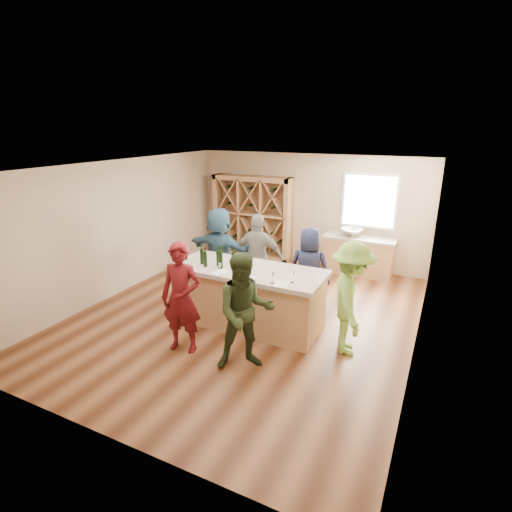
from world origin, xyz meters
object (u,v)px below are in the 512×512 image
at_px(wine_bottle_d, 221,259).
at_px(wine_bottle_f, 242,266).
at_px(person_near_right, 245,312).
at_px(wine_bottle_c, 218,258).
at_px(wine_rack, 252,217).
at_px(person_near_left, 181,298).
at_px(wine_bottle_b, 205,259).
at_px(person_far_mid, 258,257).
at_px(tasting_counter_base, 248,299).
at_px(wine_bottle_e, 234,261).
at_px(sink, 352,232).
at_px(person_far_right, 309,269).
at_px(person_far_left, 220,251).
at_px(wine_bottle_a, 202,257).
at_px(person_server, 351,299).

xyz_separation_m(wine_bottle_d, wine_bottle_f, (0.48, -0.10, -0.02)).
relative_size(person_near_right, wine_bottle_f, 5.94).
bearing_deg(wine_bottle_c, wine_rack, 107.33).
bearing_deg(wine_bottle_d, person_near_left, -96.63).
bearing_deg(wine_bottle_b, person_far_mid, 73.94).
xyz_separation_m(wine_rack, wine_bottle_d, (1.25, -3.76, 0.15)).
xyz_separation_m(tasting_counter_base, wine_bottle_e, (-0.23, -0.10, 0.72)).
height_order(wine_bottle_b, wine_bottle_e, wine_bottle_e).
distance_m(sink, wine_bottle_e, 3.81).
distance_m(person_far_right, person_far_left, 1.99).
bearing_deg(wine_bottle_f, sink, 75.71).
bearing_deg(wine_bottle_a, wine_bottle_e, 4.06).
distance_m(person_far_mid, person_far_right, 1.10).
bearing_deg(person_server, wine_bottle_a, 73.20).
bearing_deg(person_server, wine_bottle_e, 72.20).
xyz_separation_m(wine_bottle_c, person_far_right, (1.30, 1.19, -0.40)).
bearing_deg(person_far_mid, tasting_counter_base, 98.43).
distance_m(wine_bottle_d, person_far_right, 1.81).
distance_m(wine_bottle_e, person_near_right, 1.39).
bearing_deg(person_far_left, tasting_counter_base, 143.23).
distance_m(wine_bottle_e, person_near_left, 1.20).
relative_size(person_near_left, person_far_left, 0.97).
height_order(wine_rack, wine_bottle_c, wine_rack).
height_order(wine_bottle_e, person_server, person_server).
xyz_separation_m(wine_rack, person_near_right, (2.25, -4.76, -0.21)).
bearing_deg(wine_bottle_c, person_near_right, -44.76).
height_order(sink, person_server, person_server).
bearing_deg(wine_bottle_e, wine_rack, 111.62).
height_order(wine_bottle_a, person_near_left, person_near_left).
height_order(person_server, person_far_right, person_server).
height_order(person_near_left, person_far_mid, person_far_mid).
xyz_separation_m(wine_bottle_b, person_server, (2.57, 0.13, -0.31)).
relative_size(wine_rack, person_far_right, 1.33).
height_order(wine_rack, wine_bottle_b, wine_rack).
xyz_separation_m(person_server, wine_bottle_f, (-1.80, -0.19, 0.32)).
distance_m(wine_bottle_d, wine_bottle_f, 0.49).
height_order(person_near_left, wine_bottle_f, person_near_left).
xyz_separation_m(tasting_counter_base, wine_bottle_b, (-0.72, -0.24, 0.72)).
xyz_separation_m(wine_bottle_a, wine_bottle_e, (0.63, 0.04, 0.00)).
bearing_deg(person_far_left, wine_bottle_c, 124.72).
relative_size(wine_bottle_c, person_server, 0.15).
bearing_deg(person_far_mid, wine_bottle_c, 72.10).
bearing_deg(wine_bottle_b, person_near_right, -36.62).
height_order(wine_bottle_a, person_far_right, person_far_right).
bearing_deg(wine_bottle_e, wine_bottle_f, -35.46).
bearing_deg(wine_bottle_e, person_far_left, 129.96).
relative_size(wine_rack, tasting_counter_base, 0.85).
bearing_deg(person_near_left, tasting_counter_base, 54.71).
bearing_deg(wine_bottle_e, wine_bottle_a, -175.94).
xyz_separation_m(person_near_left, person_far_mid, (0.22, 2.32, 0.00)).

